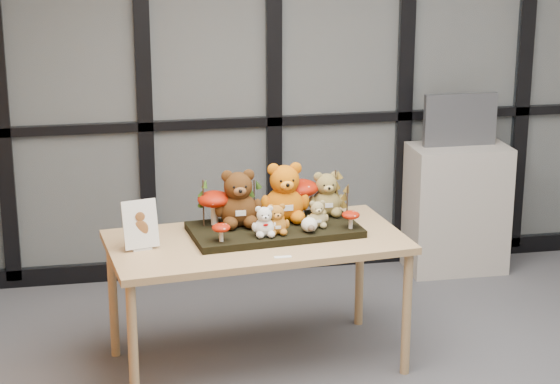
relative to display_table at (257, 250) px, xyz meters
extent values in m
plane|color=#AAA8A0|center=(0.81, 1.46, 0.73)|extent=(5.00, 0.00, 5.00)
cube|color=#2D383F|center=(0.81, 1.43, 0.73)|extent=(4.90, 0.02, 2.70)
cube|color=black|center=(0.81, 1.43, -0.61)|extent=(4.90, 0.06, 0.12)
cube|color=black|center=(0.81, 1.43, 0.38)|extent=(4.90, 0.06, 0.06)
cube|color=black|center=(-0.49, 1.43, 0.73)|extent=(0.10, 0.06, 2.70)
cube|color=black|center=(0.36, 1.43, 0.73)|extent=(0.10, 0.06, 2.70)
cube|color=black|center=(1.26, 1.43, 0.73)|extent=(0.10, 0.06, 2.70)
cube|color=black|center=(2.11, 1.43, 0.73)|extent=(0.10, 0.06, 2.70)
cube|color=tan|center=(0.00, 0.00, 0.05)|extent=(1.65, 0.95, 0.04)
cylinder|color=tan|center=(-0.69, -0.42, -0.32)|extent=(0.05, 0.05, 0.70)
cylinder|color=tan|center=(-0.77, 0.26, -0.32)|extent=(0.05, 0.05, 0.70)
cylinder|color=tan|center=(0.77, -0.26, -0.32)|extent=(0.05, 0.05, 0.70)
cylinder|color=tan|center=(0.69, 0.42, -0.32)|extent=(0.05, 0.05, 0.70)
cube|color=black|center=(0.11, 0.07, 0.09)|extent=(0.95, 0.55, 0.04)
cube|color=silver|center=(-0.61, -0.05, 0.07)|extent=(0.11, 0.08, 0.01)
cube|color=white|center=(-0.61, -0.05, 0.20)|extent=(0.19, 0.10, 0.25)
ellipsoid|color=brown|center=(-0.61, -0.06, 0.18)|extent=(0.08, 0.01, 0.09)
ellipsoid|color=brown|center=(-0.61, -0.06, 0.25)|extent=(0.05, 0.01, 0.05)
cube|color=white|center=(0.08, -0.31, 0.07)|extent=(0.09, 0.03, 0.00)
cube|color=#B0A89D|center=(1.58, 1.20, -0.23)|extent=(0.66, 0.38, 0.88)
cube|color=#494B51|center=(1.58, 1.22, 0.38)|extent=(0.50, 0.05, 0.35)
cube|color=black|center=(1.58, 1.20, 0.38)|extent=(0.44, 0.00, 0.29)
camera|label=1|loc=(-0.84, -5.04, 1.86)|focal=65.00mm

